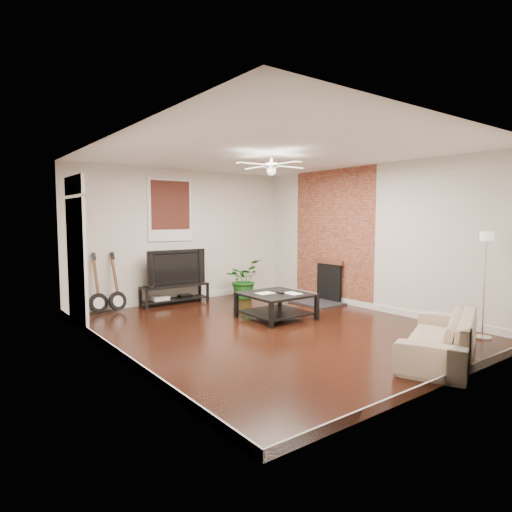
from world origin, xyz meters
The scene contains 14 objects.
room centered at (0.00, 0.00, 1.40)m, with size 5.01×6.01×2.81m.
brick_accent centered at (2.49, 1.00, 1.40)m, with size 0.02×2.20×2.80m, color brown.
fireplace centered at (2.20, 1.00, 0.46)m, with size 0.80×1.10×0.92m, color black.
window_back centered at (-0.30, 2.97, 1.95)m, with size 1.00×0.06×1.30m, color #38100F.
door_left centered at (-2.46, 1.90, 1.25)m, with size 0.08×1.00×2.50m, color white.
tv_stand centered at (-0.32, 2.78, 0.20)m, with size 1.43×0.38×0.40m, color black.
tv centered at (-0.32, 2.80, 0.77)m, with size 1.28×0.17×0.74m, color black.
coffee_table centered at (0.51, 0.49, 0.23)m, with size 1.08×1.08×0.45m, color black.
sofa centered at (0.79, -2.45, 0.29)m, with size 1.95×0.76×0.57m, color tan.
floor_lamp centered at (2.14, -2.35, 0.80)m, with size 0.26×0.26×1.60m, color white, non-canonical shape.
potted_plant centered at (1.16, 2.42, 0.43)m, with size 0.78×0.67×0.86m, color #1B601B.
guitar_left centered at (-1.90, 2.75, 0.58)m, with size 0.36×0.25×1.16m, color black, non-canonical shape.
guitar_right centered at (-1.55, 2.72, 0.58)m, with size 0.36×0.25×1.16m, color black, non-canonical shape.
ceiling_fan centered at (0.00, 0.00, 2.60)m, with size 1.24×1.24×0.32m, color white, non-canonical shape.
Camera 1 is at (-4.33, -5.34, 1.78)m, focal length 30.36 mm.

